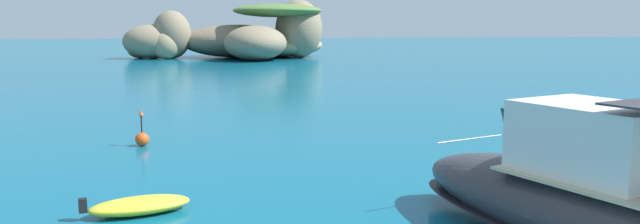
{
  "coord_description": "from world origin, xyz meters",
  "views": [
    {
      "loc": [
        -5.37,
        -6.82,
        4.96
      ],
      "look_at": [
        -1.51,
        17.38,
        1.32
      ],
      "focal_mm": 33.52,
      "sensor_mm": 36.0,
      "label": 1
    }
  ],
  "objects_px": {
    "islet_large": "(263,37)",
    "islet_small": "(161,40)",
    "channel_buoy": "(142,138)",
    "motorboat_charcoal": "(612,209)",
    "dinghy_tender": "(140,205)"
  },
  "relations": [
    {
      "from": "islet_large",
      "to": "islet_small",
      "type": "distance_m",
      "value": 14.51
    },
    {
      "from": "channel_buoy",
      "to": "islet_small",
      "type": "bearing_deg",
      "value": 95.01
    },
    {
      "from": "motorboat_charcoal",
      "to": "dinghy_tender",
      "type": "height_order",
      "value": "motorboat_charcoal"
    },
    {
      "from": "islet_large",
      "to": "motorboat_charcoal",
      "type": "bearing_deg",
      "value": -88.2
    },
    {
      "from": "islet_large",
      "to": "dinghy_tender",
      "type": "bearing_deg",
      "value": -96.23
    },
    {
      "from": "motorboat_charcoal",
      "to": "channel_buoy",
      "type": "distance_m",
      "value": 17.93
    },
    {
      "from": "motorboat_charcoal",
      "to": "channel_buoy",
      "type": "height_order",
      "value": "motorboat_charcoal"
    },
    {
      "from": "motorboat_charcoal",
      "to": "dinghy_tender",
      "type": "distance_m",
      "value": 11.36
    },
    {
      "from": "islet_small",
      "to": "channel_buoy",
      "type": "relative_size",
      "value": 7.37
    },
    {
      "from": "dinghy_tender",
      "to": "islet_small",
      "type": "bearing_deg",
      "value": 95.26
    },
    {
      "from": "dinghy_tender",
      "to": "channel_buoy",
      "type": "height_order",
      "value": "channel_buoy"
    },
    {
      "from": "islet_small",
      "to": "dinghy_tender",
      "type": "xyz_separation_m",
      "value": [
        6.65,
        -72.27,
        -2.47
      ]
    },
    {
      "from": "channel_buoy",
      "to": "islet_large",
      "type": "bearing_deg",
      "value": 81.89
    },
    {
      "from": "islet_large",
      "to": "motorboat_charcoal",
      "type": "distance_m",
      "value": 76.78
    },
    {
      "from": "islet_small",
      "to": "channel_buoy",
      "type": "distance_m",
      "value": 63.48
    }
  ]
}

